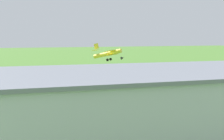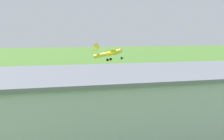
% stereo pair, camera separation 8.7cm
% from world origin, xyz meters
% --- Properties ---
extents(ground_plane, '(400.00, 400.00, 0.00)m').
position_xyz_m(ground_plane, '(0.00, 0.00, 0.00)').
color(ground_plane, '#47752D').
extents(hangar, '(36.19, 15.00, 7.54)m').
position_xyz_m(hangar, '(-0.51, 37.48, 3.78)').
color(hangar, '#B7BCC6').
rests_on(hangar, ground_plane).
extents(biplane, '(7.64, 7.50, 4.19)m').
position_xyz_m(biplane, '(-5.78, 3.47, 6.97)').
color(biplane, yellow).
extents(person_by_parked_cars, '(0.50, 0.50, 1.77)m').
position_xyz_m(person_by_parked_cars, '(9.84, 19.98, 0.89)').
color(person_by_parked_cars, navy).
rests_on(person_by_parked_cars, ground_plane).
extents(person_near_hangar_door, '(0.51, 0.51, 1.64)m').
position_xyz_m(person_near_hangar_door, '(-13.99, 23.17, 0.81)').
color(person_near_hangar_door, beige).
rests_on(person_near_hangar_door, ground_plane).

